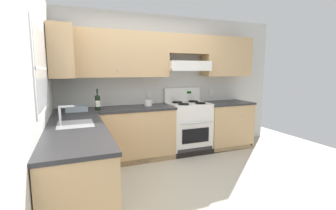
{
  "coord_description": "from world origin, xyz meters",
  "views": [
    {
      "loc": [
        -1.25,
        -2.71,
        1.52
      ],
      "look_at": [
        0.11,
        0.7,
        1.0
      ],
      "focal_mm": 25.55,
      "sensor_mm": 36.0,
      "label": 1
    }
  ],
  "objects_px": {
    "bowl": "(77,110)",
    "paper_towel_roll": "(148,103)",
    "wine_bottle": "(98,102)",
    "stove": "(188,127)"
  },
  "relations": [
    {
      "from": "stove",
      "to": "bowl",
      "type": "distance_m",
      "value": 2.01
    },
    {
      "from": "bowl",
      "to": "paper_towel_roll",
      "type": "xyz_separation_m",
      "value": [
        1.19,
        0.15,
        0.03
      ]
    },
    {
      "from": "wine_bottle",
      "to": "stove",
      "type": "bearing_deg",
      "value": 3.3
    },
    {
      "from": "stove",
      "to": "wine_bottle",
      "type": "xyz_separation_m",
      "value": [
        -1.65,
        -0.09,
        0.57
      ]
    },
    {
      "from": "wine_bottle",
      "to": "paper_towel_roll",
      "type": "relative_size",
      "value": 2.42
    },
    {
      "from": "paper_towel_roll",
      "to": "stove",
      "type": "bearing_deg",
      "value": -5.64
    },
    {
      "from": "wine_bottle",
      "to": "paper_towel_roll",
      "type": "xyz_separation_m",
      "value": [
        0.88,
        0.17,
        -0.09
      ]
    },
    {
      "from": "bowl",
      "to": "wine_bottle",
      "type": "bearing_deg",
      "value": -4.03
    },
    {
      "from": "stove",
      "to": "wine_bottle",
      "type": "bearing_deg",
      "value": -176.7
    },
    {
      "from": "wine_bottle",
      "to": "paper_towel_roll",
      "type": "distance_m",
      "value": 0.9
    }
  ]
}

